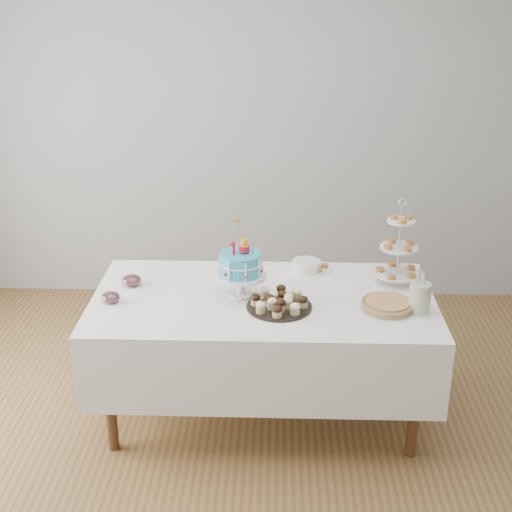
{
  "coord_description": "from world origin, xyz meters",
  "views": [
    {
      "loc": [
        0.08,
        -3.31,
        2.51
      ],
      "look_at": [
        -0.04,
        0.3,
        1.02
      ],
      "focal_mm": 50.0,
      "sensor_mm": 36.0,
      "label": 1
    }
  ],
  "objects_px": {
    "table": "(263,333)",
    "pie": "(387,305)",
    "jam_bowl_a": "(111,297)",
    "birthday_cake": "(241,276)",
    "cupcake_tray": "(279,301)",
    "utensil_pitcher": "(420,297)",
    "tiered_stand": "(399,248)",
    "jam_bowl_b": "(132,281)",
    "plate_stack": "(306,266)",
    "pastry_plate": "(314,267)"
  },
  "relations": [
    {
      "from": "utensil_pitcher",
      "to": "pie",
      "type": "bearing_deg",
      "value": 156.56
    },
    {
      "from": "table",
      "to": "jam_bowl_b",
      "type": "height_order",
      "value": "jam_bowl_b"
    },
    {
      "from": "pie",
      "to": "plate_stack",
      "type": "bearing_deg",
      "value": 130.36
    },
    {
      "from": "plate_stack",
      "to": "pastry_plate",
      "type": "distance_m",
      "value": 0.06
    },
    {
      "from": "pastry_plate",
      "to": "utensil_pitcher",
      "type": "bearing_deg",
      "value": -45.81
    },
    {
      "from": "table",
      "to": "pastry_plate",
      "type": "bearing_deg",
      "value": 53.08
    },
    {
      "from": "pastry_plate",
      "to": "plate_stack",
      "type": "bearing_deg",
      "value": -149.33
    },
    {
      "from": "pie",
      "to": "jam_bowl_a",
      "type": "relative_size",
      "value": 2.76
    },
    {
      "from": "tiered_stand",
      "to": "utensil_pitcher",
      "type": "height_order",
      "value": "tiered_stand"
    },
    {
      "from": "pastry_plate",
      "to": "jam_bowl_b",
      "type": "distance_m",
      "value": 1.1
    },
    {
      "from": "plate_stack",
      "to": "pastry_plate",
      "type": "bearing_deg",
      "value": 30.67
    },
    {
      "from": "pie",
      "to": "birthday_cake",
      "type": "bearing_deg",
      "value": 170.22
    },
    {
      "from": "cupcake_tray",
      "to": "jam_bowl_b",
      "type": "relative_size",
      "value": 3.18
    },
    {
      "from": "pastry_plate",
      "to": "jam_bowl_b",
      "type": "height_order",
      "value": "jam_bowl_b"
    },
    {
      "from": "jam_bowl_b",
      "to": "jam_bowl_a",
      "type": "bearing_deg",
      "value": -108.06
    },
    {
      "from": "jam_bowl_a",
      "to": "birthday_cake",
      "type": "bearing_deg",
      "value": 8.38
    },
    {
      "from": "cupcake_tray",
      "to": "plate_stack",
      "type": "bearing_deg",
      "value": 72.21
    },
    {
      "from": "plate_stack",
      "to": "cupcake_tray",
      "type": "bearing_deg",
      "value": -107.79
    },
    {
      "from": "cupcake_tray",
      "to": "pastry_plate",
      "type": "xyz_separation_m",
      "value": [
        0.21,
        0.53,
        -0.02
      ]
    },
    {
      "from": "birthday_cake",
      "to": "pie",
      "type": "height_order",
      "value": "birthday_cake"
    },
    {
      "from": "cupcake_tray",
      "to": "plate_stack",
      "type": "height_order",
      "value": "cupcake_tray"
    },
    {
      "from": "jam_bowl_a",
      "to": "utensil_pitcher",
      "type": "distance_m",
      "value": 1.68
    },
    {
      "from": "pie",
      "to": "tiered_stand",
      "type": "relative_size",
      "value": 0.56
    },
    {
      "from": "birthday_cake",
      "to": "cupcake_tray",
      "type": "relative_size",
      "value": 1.24
    },
    {
      "from": "plate_stack",
      "to": "jam_bowl_a",
      "type": "distance_m",
      "value": 1.19
    },
    {
      "from": "cupcake_tray",
      "to": "pie",
      "type": "distance_m",
      "value": 0.58
    },
    {
      "from": "cupcake_tray",
      "to": "plate_stack",
      "type": "xyz_separation_m",
      "value": [
        0.16,
        0.5,
        -0.01
      ]
    },
    {
      "from": "birthday_cake",
      "to": "tiered_stand",
      "type": "xyz_separation_m",
      "value": [
        0.9,
        0.22,
        0.09
      ]
    },
    {
      "from": "jam_bowl_a",
      "to": "jam_bowl_b",
      "type": "distance_m",
      "value": 0.24
    },
    {
      "from": "table",
      "to": "pastry_plate",
      "type": "height_order",
      "value": "pastry_plate"
    },
    {
      "from": "pie",
      "to": "jam_bowl_b",
      "type": "distance_m",
      "value": 1.46
    },
    {
      "from": "tiered_stand",
      "to": "plate_stack",
      "type": "bearing_deg",
      "value": 164.69
    },
    {
      "from": "table",
      "to": "pie",
      "type": "height_order",
      "value": "pie"
    },
    {
      "from": "jam_bowl_b",
      "to": "utensil_pitcher",
      "type": "bearing_deg",
      "value": -10.04
    },
    {
      "from": "tiered_stand",
      "to": "pastry_plate",
      "type": "distance_m",
      "value": 0.55
    },
    {
      "from": "table",
      "to": "cupcake_tray",
      "type": "xyz_separation_m",
      "value": [
        0.09,
        -0.13,
        0.27
      ]
    },
    {
      "from": "jam_bowl_b",
      "to": "cupcake_tray",
      "type": "bearing_deg",
      "value": -16.92
    },
    {
      "from": "table",
      "to": "jam_bowl_b",
      "type": "xyz_separation_m",
      "value": [
        -0.77,
        0.13,
        0.26
      ]
    },
    {
      "from": "pie",
      "to": "utensil_pitcher",
      "type": "distance_m",
      "value": 0.18
    },
    {
      "from": "tiered_stand",
      "to": "jam_bowl_b",
      "type": "xyz_separation_m",
      "value": [
        -1.54,
        -0.1,
        -0.18
      ]
    },
    {
      "from": "table",
      "to": "pie",
      "type": "xyz_separation_m",
      "value": [
        0.67,
        -0.13,
        0.25
      ]
    },
    {
      "from": "utensil_pitcher",
      "to": "birthday_cake",
      "type": "bearing_deg",
      "value": 156.47
    },
    {
      "from": "plate_stack",
      "to": "jam_bowl_a",
      "type": "bearing_deg",
      "value": -156.91
    },
    {
      "from": "pie",
      "to": "jam_bowl_a",
      "type": "height_order",
      "value": "jam_bowl_a"
    },
    {
      "from": "utensil_pitcher",
      "to": "jam_bowl_b",
      "type": "bearing_deg",
      "value": 156.19
    },
    {
      "from": "table",
      "to": "tiered_stand",
      "type": "bearing_deg",
      "value": 16.27
    },
    {
      "from": "table",
      "to": "jam_bowl_a",
      "type": "relative_size",
      "value": 18.46
    },
    {
      "from": "tiered_stand",
      "to": "jam_bowl_b",
      "type": "distance_m",
      "value": 1.56
    },
    {
      "from": "cupcake_tray",
      "to": "pie",
      "type": "bearing_deg",
      "value": 0.42
    },
    {
      "from": "plate_stack",
      "to": "pastry_plate",
      "type": "height_order",
      "value": "plate_stack"
    }
  ]
}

